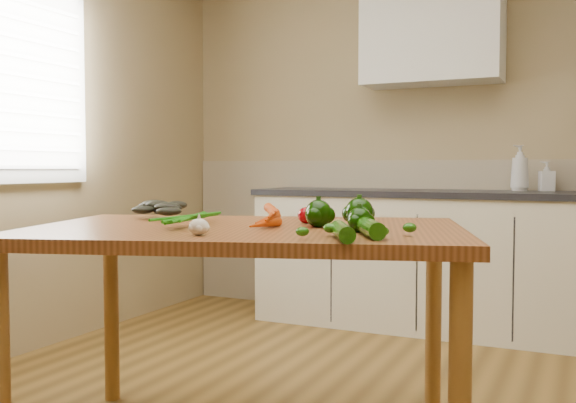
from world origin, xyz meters
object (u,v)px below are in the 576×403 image
Objects in this scene: pepper_b at (359,212)px; tomato_b at (357,212)px; garlic_bulb at (199,227)px; table at (247,251)px; zucchini_b at (342,231)px; tomato_c at (360,215)px; zucchini_a at (370,228)px; soap_bottle_b at (547,176)px; carrot_bunch at (243,216)px; leafy_greens at (161,205)px; tomato_a at (306,215)px; pepper_c at (360,220)px; pepper_a at (318,214)px; soap_bottle_a at (520,168)px.

pepper_b is 1.27× the size of tomato_b.
table is at bearing 93.02° from garlic_bulb.
garlic_bulb is at bearing -170.42° from zucchini_b.
tomato_c is (0.05, -0.11, -0.00)m from tomato_b.
pepper_b is 0.42× the size of zucchini_a.
soap_bottle_b is 2.09m from tomato_c.
soap_bottle_b reaches higher than carrot_bunch.
leafy_greens is 3.23× the size of tomato_a.
soap_bottle_b is 2.28× the size of pepper_c.
pepper_a is (0.75, -0.08, -0.01)m from leafy_greens.
carrot_bunch is (-0.01, -0.00, 0.13)m from table.
pepper_a is (0.26, 0.09, 0.01)m from carrot_bunch.
carrot_bunch is 2.79× the size of pepper_b.
tomato_a is 0.29× the size of zucchini_b.
pepper_b is (0.39, 0.16, 0.01)m from carrot_bunch.
tomato_a is (-0.58, -2.04, -0.18)m from soap_bottle_a.
table is at bearing -18.12° from leafy_greens.
tomato_a is (-0.74, -2.07, -0.13)m from soap_bottle_b.
pepper_a is 0.94× the size of pepper_b.
pepper_b is (0.88, -0.00, -0.00)m from leafy_greens.
garlic_bulb is 0.56m from tomato_a.
soap_bottle_a is 2.30m from pepper_c.
garlic_bulb is at bearing -144.41° from pepper_c.
garlic_bulb is at bearing -158.21° from zucchini_a.
pepper_a is at bearing -50.12° from tomato_a.
tomato_a is (-0.29, 0.24, -0.01)m from pepper_c.
tomato_b reaches higher than zucchini_a.
tomato_a is at bearing 136.76° from zucchini_a.
carrot_bunch is at bearing -69.59° from soap_bottle_a.
table is 18.29× the size of pepper_a.
carrot_bunch is 0.46m from pepper_c.
pepper_b is 0.44× the size of zucchini_b.
leafy_greens reaches higher than pepper_c.
tomato_a reaches higher than table.
soap_bottle_b is (0.16, 0.03, -0.05)m from soap_bottle_a.
soap_bottle_b is 2.96× the size of garlic_bulb.
tomato_c is 0.31× the size of zucchini_a.
soap_bottle_a is at bearing 84.86° from zucchini_a.
tomato_a reaches higher than zucchini_b.
pepper_c is (0.46, -0.03, 0.00)m from carrot_bunch.
pepper_c is (-0.28, -2.27, -0.17)m from soap_bottle_a.
soap_bottle_a reaches higher than carrot_bunch.
tomato_b is at bearing 14.44° from leafy_greens.
pepper_b is 1.50× the size of tomato_a.
leafy_greens is (-0.48, 0.17, 0.02)m from carrot_bunch.
pepper_a is at bearing 139.80° from zucchini_a.
garlic_bulb is at bearing -103.82° from tomato_a.
zucchini_b is (-0.26, -2.50, -0.19)m from soap_bottle_a.
garlic_bulb is at bearing -118.69° from pepper_a.
soap_bottle_a is at bearing 80.37° from pepper_b.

